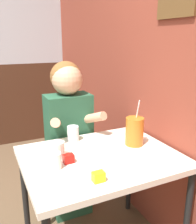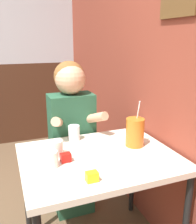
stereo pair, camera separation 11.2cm
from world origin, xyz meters
The scene contains 9 objects.
brick_wall_right centered at (1.42, 1.33, 1.35)m, with size 0.08×4.66×2.70m.
main_table centered at (0.91, 0.42, 0.66)m, with size 0.93×0.73×0.74m.
person_seated centered at (0.88, 0.93, 0.69)m, with size 0.42×0.42×1.26m.
cocktail_pitcher centered at (1.18, 0.48, 0.83)m, with size 0.12×0.12×0.31m.
glass_near_pitcher centered at (0.84, 0.72, 0.79)m, with size 0.08×0.08×0.10m.
glass_center centered at (0.61, 0.39, 0.78)m, with size 0.07×0.07×0.09m.
glass_far_side centered at (0.67, 0.51, 0.79)m, with size 0.08×0.08×0.10m.
condiment_ketchup centered at (0.70, 0.42, 0.76)m, with size 0.06×0.04×0.05m.
condiment_mustard centered at (0.77, 0.17, 0.76)m, with size 0.06×0.04×0.05m.
Camera 2 is at (0.41, -0.86, 1.41)m, focal length 40.00 mm.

